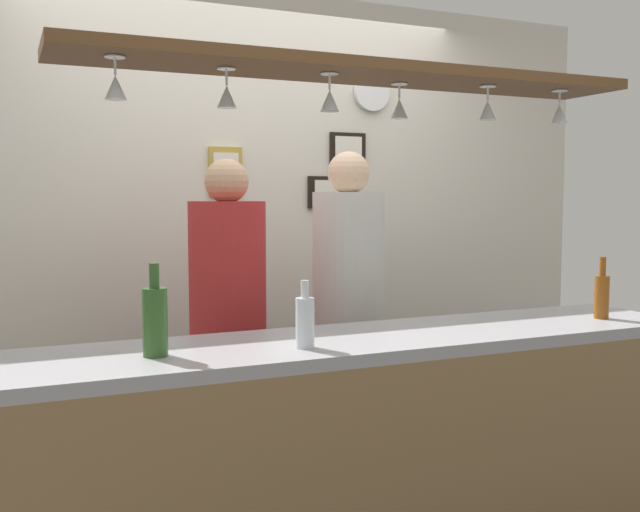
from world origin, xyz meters
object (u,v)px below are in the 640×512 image
Objects in this scene: person_right_white_patterned_shirt at (348,294)px; bottle_soda_clear at (305,321)px; picture_frame_upper_small at (348,149)px; wall_clock at (372,92)px; picture_frame_crest at (226,172)px; picture_frame_lower_pair at (333,192)px; person_left_red_shirt at (228,308)px; bottle_champagne_green at (155,320)px; bottle_beer_amber_tall at (602,295)px.

person_right_white_patterned_shirt reaches higher than bottle_soda_clear.
wall_clock is at bearing -2.38° from picture_frame_upper_small.
picture_frame_crest is at bearing 120.65° from person_right_white_patterned_shirt.
picture_frame_lower_pair is 1.36× the size of wall_clock.
person_right_white_patterned_shirt is at bearing -59.35° from picture_frame_crest.
picture_frame_upper_small is at bearing 177.62° from wall_clock.
wall_clock reaches higher than person_right_white_patterned_shirt.
picture_frame_crest is (0.19, 0.67, 0.63)m from person_left_red_shirt.
bottle_soda_clear is 0.77× the size of bottle_champagne_green.
bottle_soda_clear is (0.02, -0.83, 0.08)m from person_left_red_shirt.
bottle_beer_amber_tall is at bearing -72.18° from picture_frame_upper_small.
bottle_soda_clear is 0.77× the size of picture_frame_lower_pair.
picture_frame_upper_small is at bearing 0.00° from picture_frame_lower_pair.
bottle_soda_clear is at bearing -178.28° from bottle_beer_amber_tall.
bottle_beer_amber_tall is 0.87× the size of picture_frame_lower_pair.
picture_frame_crest is 0.64m from picture_frame_lower_pair.
picture_frame_upper_small is at bearing 0.00° from picture_frame_crest.
picture_frame_crest reaches higher than person_left_red_shirt.
person_left_red_shirt is 0.94m from picture_frame_crest.
wall_clock is at bearing -1.45° from picture_frame_lower_pair.
person_left_red_shirt is 1.18m from picture_frame_lower_pair.
person_right_white_patterned_shirt is at bearing -108.73° from picture_frame_lower_pair.
person_left_red_shirt is at bearing 150.27° from bottle_beer_amber_tall.
bottle_soda_clear is 2.09m from wall_clock.
picture_frame_upper_small is 0.73× the size of picture_frame_lower_pair.
picture_frame_crest is (-0.40, 0.67, 0.60)m from person_right_white_patterned_shirt.
picture_frame_upper_small is at bearing 36.31° from person_left_red_shirt.
person_right_white_patterned_shirt is at bearing 35.68° from bottle_champagne_green.
person_right_white_patterned_shirt is 0.99m from picture_frame_crest.
person_right_white_patterned_shirt is at bearing -125.37° from wall_clock.
bottle_soda_clear is at bearing -117.90° from picture_frame_lower_pair.
bottle_beer_amber_tall is (1.39, -0.79, 0.08)m from person_left_red_shirt.
picture_frame_upper_small is 0.27m from picture_frame_lower_pair.
person_left_red_shirt is 1.67m from wall_clock.
person_left_red_shirt is 0.97× the size of person_right_white_patterned_shirt.
bottle_champagne_green reaches higher than bottle_beer_amber_tall.
bottle_beer_amber_tall is at bearing -77.57° from wall_clock.
person_right_white_patterned_shirt is 7.41× the size of bottle_soda_clear.
person_right_white_patterned_shirt is at bearing 135.10° from bottle_beer_amber_tall.
bottle_beer_amber_tall reaches higher than bottle_soda_clear.
picture_frame_crest reaches higher than bottle_champagne_green.
bottle_beer_amber_tall is (1.37, 0.04, 0.01)m from bottle_soda_clear.
person_left_red_shirt is 7.53× the size of picture_frame_upper_small.
picture_frame_upper_small reaches higher than person_right_white_patterned_shirt.
person_right_white_patterned_shirt is 5.68× the size of bottle_champagne_green.
picture_frame_upper_small is 0.85× the size of picture_frame_crest.
person_left_red_shirt is at bearing -147.96° from wall_clock.
picture_frame_crest is at bearing 129.17° from bottle_beer_amber_tall.
bottle_champagne_green is 1.36× the size of wall_clock.
bottle_soda_clear is (-0.57, -0.83, 0.05)m from person_right_white_patterned_shirt.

